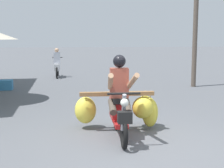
# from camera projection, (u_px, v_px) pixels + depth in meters

# --- Properties ---
(ground_plane) EXTENTS (120.00, 120.00, 0.00)m
(ground_plane) POSITION_uv_depth(u_px,v_px,m) (142.00, 150.00, 5.55)
(ground_plane) COLOR #56595E
(motorbike_main_loaded) EXTENTS (1.77, 1.89, 1.58)m
(motorbike_main_loaded) POSITION_uv_depth(u_px,v_px,m) (124.00, 106.00, 6.53)
(motorbike_main_loaded) COLOR black
(motorbike_main_loaded) RESTS_ON ground
(motorbike_distant_ahead_left) EXTENTS (0.50, 1.62, 1.40)m
(motorbike_distant_ahead_left) POSITION_uv_depth(u_px,v_px,m) (57.00, 66.00, 15.62)
(motorbike_distant_ahead_left) COLOR black
(motorbike_distant_ahead_left) RESTS_ON ground
(produce_crate) EXTENTS (0.56, 0.40, 0.36)m
(produce_crate) POSITION_uv_depth(u_px,v_px,m) (5.00, 85.00, 11.91)
(produce_crate) COLOR teal
(produce_crate) RESTS_ON ground
(utility_pole) EXTENTS (0.18, 0.18, 5.72)m
(utility_pole) POSITION_uv_depth(u_px,v_px,m) (196.00, 12.00, 12.31)
(utility_pole) COLOR brown
(utility_pole) RESTS_ON ground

